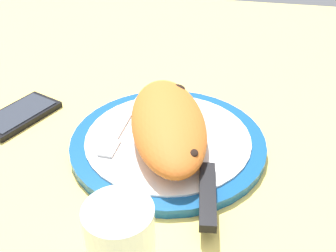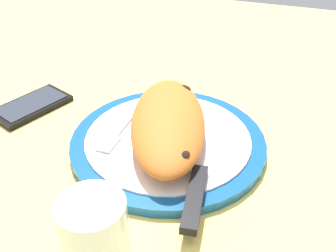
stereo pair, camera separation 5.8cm
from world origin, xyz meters
TOP-DOWN VIEW (x-y plane):
  - ground_plane at (0.00, 0.00)cm, footprint 150.00×150.00cm
  - plate at (0.00, 0.00)cm, footprint 29.28×29.28cm
  - calzone at (0.34, -0.47)cm, footprint 26.60×17.67cm
  - fork at (0.07, -7.50)cm, footprint 16.30×2.32cm
  - knife at (8.58, 6.95)cm, footprint 24.23×4.91cm
  - smartphone at (-2.60, -26.02)cm, footprint 14.46×11.13cm
  - water_glass at (22.75, -0.23)cm, footprint 6.83×6.83cm

SIDE VIEW (x-z plane):
  - ground_plane at x=0.00cm, z-range -3.00..0.00cm
  - smartphone at x=-2.60cm, z-range -0.02..1.14cm
  - plate at x=0.00cm, z-range -0.04..1.66cm
  - fork at x=0.07cm, z-range 1.69..2.09cm
  - knife at x=8.58cm, z-range 1.59..2.79cm
  - water_glass at x=22.75cm, z-range -0.69..9.02cm
  - calzone at x=0.34cm, z-range 1.70..6.93cm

